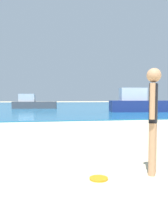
# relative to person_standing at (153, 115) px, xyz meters

# --- Properties ---
(water) EXTENTS (160.00, 60.00, 0.06)m
(water) POSITION_rel_person_standing_xyz_m (-0.68, 38.50, -0.91)
(water) COLOR #1E6B9E
(water) RESTS_ON ground
(person_standing) EXTENTS (0.24, 0.33, 1.66)m
(person_standing) POSITION_rel_person_standing_xyz_m (0.00, 0.00, 0.00)
(person_standing) COLOR tan
(person_standing) RESTS_ON ground
(frisbee) EXTENTS (0.28, 0.28, 0.03)m
(frisbee) POSITION_rel_person_standing_xyz_m (-0.89, -0.08, -0.93)
(frisbee) COLOR orange
(frisbee) RESTS_ON ground
(boat_near) EXTENTS (6.19, 2.73, 2.03)m
(boat_near) POSITION_rel_person_standing_xyz_m (6.76, 15.21, -0.18)
(boat_near) COLOR navy
(boat_near) RESTS_ON water
(boat_far) EXTENTS (5.03, 2.10, 1.66)m
(boat_far) POSITION_rel_person_standing_xyz_m (-2.76, 23.56, -0.31)
(boat_far) COLOR #4C4C51
(boat_far) RESTS_ON water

